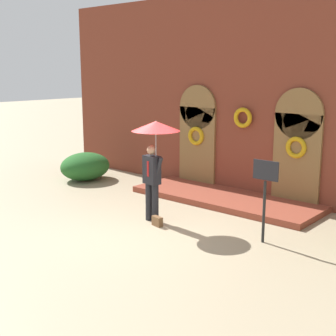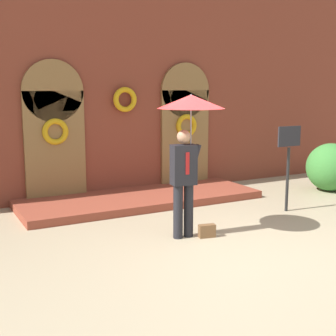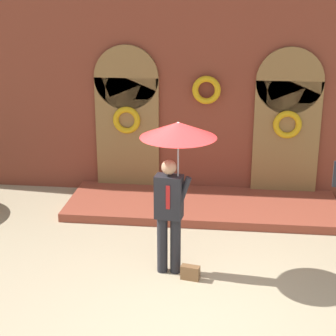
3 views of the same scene
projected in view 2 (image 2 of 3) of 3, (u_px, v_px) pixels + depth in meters
ground_plane at (220, 243)px, 7.51m from camera, size 80.00×80.00×0.00m
building_facade at (119, 78)px, 10.66m from camera, size 14.00×2.30×5.60m
person_with_umbrella at (189, 123)px, 7.55m from camera, size 1.10×1.10×2.36m
handbag at (207, 231)px, 7.80m from camera, size 0.30×0.17×0.22m
sign_post at (289, 154)px, 9.28m from camera, size 0.56×0.06×1.72m
shrub_right at (331, 167)px, 11.24m from camera, size 1.16×1.16×1.15m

